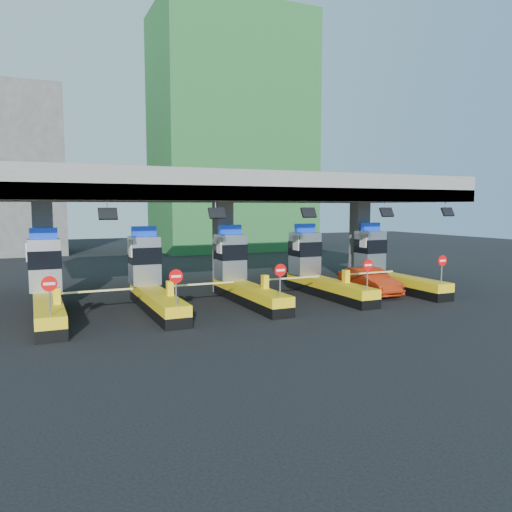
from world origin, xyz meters
name	(u,v)px	position (x,y,z in m)	size (l,w,h in m)	color
ground	(242,301)	(0.00, 0.00, 0.00)	(120.00, 120.00, 0.00)	black
toll_canopy	(223,191)	(0.00, 2.87, 6.13)	(28.00, 12.09, 7.00)	slate
toll_lane_far_left	(46,287)	(-10.00, 0.28, 1.40)	(4.43, 8.00, 4.16)	black
toll_lane_left	(151,281)	(-5.00, 0.28, 1.40)	(4.43, 8.00, 4.16)	black
toll_lane_center	(240,275)	(0.00, 0.28, 1.40)	(4.43, 8.00, 4.16)	black
toll_lane_right	(317,270)	(5.00, 0.28, 1.40)	(4.43, 8.00, 4.16)	black
toll_lane_far_right	(384,266)	(10.00, 0.28, 1.40)	(4.43, 8.00, 4.16)	black
bg_building_scaffold	(231,134)	(12.00, 32.00, 14.00)	(18.00, 12.00, 28.00)	#1E5926
red_car	(369,281)	(7.72, -1.19, 0.78)	(1.66, 4.75, 1.57)	#AF290D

